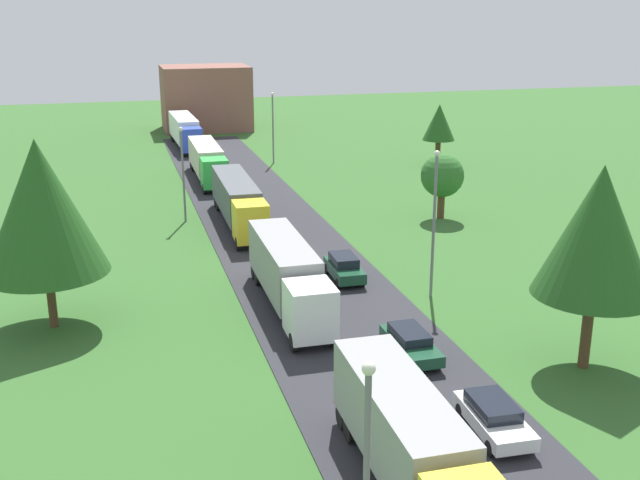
{
  "coord_description": "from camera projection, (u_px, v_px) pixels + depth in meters",
  "views": [
    {
      "loc": [
        -11.76,
        -8.97,
        17.14
      ],
      "look_at": [
        1.39,
        38.42,
        2.0
      ],
      "focal_mm": 42.7,
      "sensor_mm": 36.0,
      "label": 1
    }
  ],
  "objects": [
    {
      "name": "truck_fifth",
      "position": [
        185.0,
        130.0,
        95.78
      ],
      "size": [
        2.81,
        14.03,
        3.78
      ],
      "color": "blue",
      "rests_on": "road"
    },
    {
      "name": "car_fourth",
      "position": [
        344.0,
        267.0,
        49.48
      ],
      "size": [
        1.9,
        4.31,
        1.59
      ],
      "color": "#19472D",
      "rests_on": "road"
    },
    {
      "name": "lamppost_second",
      "position": [
        434.0,
        218.0,
        45.47
      ],
      "size": [
        0.36,
        0.36,
        9.11
      ],
      "color": "slate",
      "rests_on": "ground"
    },
    {
      "name": "car_third",
      "position": [
        411.0,
        343.0,
        38.59
      ],
      "size": [
        1.81,
        4.55,
        1.39
      ],
      "color": "#19472D",
      "rests_on": "road"
    },
    {
      "name": "truck_fourth",
      "position": [
        207.0,
        160.0,
        77.75
      ],
      "size": [
        2.61,
        13.76,
        3.5
      ],
      "color": "green",
      "rests_on": "road"
    },
    {
      "name": "lane_marking_centre",
      "position": [
        396.0,
        394.0,
        35.0
      ],
      "size": [
        0.16,
        120.22,
        0.01
      ],
      "color": "white",
      "rests_on": "road"
    },
    {
      "name": "truck_third",
      "position": [
        238.0,
        200.0,
        61.55
      ],
      "size": [
        2.74,
        14.75,
        3.58
      ],
      "color": "yellow",
      "rests_on": "road"
    },
    {
      "name": "tree_oak",
      "position": [
        598.0,
        232.0,
        35.75
      ],
      "size": [
        5.79,
        5.79,
        10.2
      ],
      "color": "#513823",
      "rests_on": "ground"
    },
    {
      "name": "truck_lead",
      "position": [
        410.0,
        441.0,
        27.31
      ],
      "size": [
        2.64,
        11.67,
        3.72
      ],
      "color": "yellow",
      "rests_on": "road"
    },
    {
      "name": "tree_maple",
      "position": [
        41.0,
        207.0,
        40.51
      ],
      "size": [
        6.69,
        6.69,
        10.57
      ],
      "color": "#513823",
      "rests_on": "ground"
    },
    {
      "name": "tree_pine",
      "position": [
        442.0,
        176.0,
        63.26
      ],
      "size": [
        3.61,
        3.61,
        5.47
      ],
      "color": "#513823",
      "rests_on": "ground"
    },
    {
      "name": "truck_second",
      "position": [
        288.0,
        273.0,
        44.47
      ],
      "size": [
        2.59,
        12.81,
        3.79
      ],
      "color": "white",
      "rests_on": "road"
    },
    {
      "name": "lamppost_third",
      "position": [
        183.0,
        169.0,
        62.01
      ],
      "size": [
        0.36,
        0.36,
        7.87
      ],
      "color": "slate",
      "rests_on": "ground"
    },
    {
      "name": "road",
      "position": [
        366.0,
        356.0,
        38.86
      ],
      "size": [
        10.0,
        140.0,
        0.06
      ],
      "primitive_type": "cube",
      "color": "#2B2B30",
      "rests_on": "ground"
    },
    {
      "name": "lamppost_fourth",
      "position": [
        273.0,
        124.0,
        85.48
      ],
      "size": [
        0.36,
        0.36,
        8.0
      ],
      "color": "slate",
      "rests_on": "ground"
    },
    {
      "name": "tree_birch",
      "position": [
        439.0,
        123.0,
        84.4
      ],
      "size": [
        3.61,
        3.61,
        6.81
      ],
      "color": "#513823",
      "rests_on": "ground"
    },
    {
      "name": "car_second",
      "position": [
        494.0,
        416.0,
        31.63
      ],
      "size": [
        2.08,
        4.49,
        1.42
      ],
      "color": "white",
      "rests_on": "road"
    },
    {
      "name": "distant_building",
      "position": [
        206.0,
        98.0,
        109.38
      ],
      "size": [
        12.21,
        9.4,
        9.02
      ],
      "primitive_type": "cube",
      "color": "brown",
      "rests_on": "ground"
    }
  ]
}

